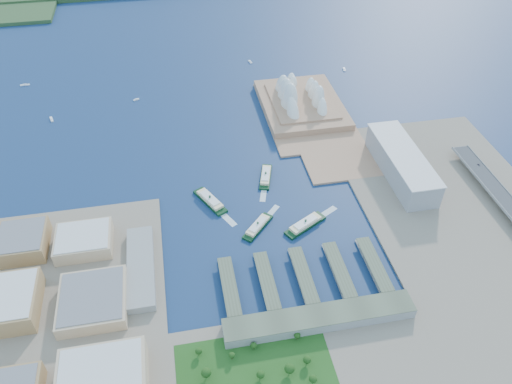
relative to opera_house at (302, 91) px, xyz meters
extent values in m
plane|color=#10244E|center=(-105.00, -280.00, -32.00)|extent=(3000.00, 3000.00, 0.00)
cube|color=gray|center=(-355.00, -385.00, -30.50)|extent=(220.00, 390.00, 3.00)
cube|color=gray|center=(135.00, -330.00, -30.50)|extent=(240.00, 500.00, 3.00)
cube|color=#A6795B|center=(2.50, -20.00, -30.50)|extent=(135.00, 220.00, 3.00)
cube|color=gray|center=(90.00, -200.00, -11.50)|extent=(45.00, 155.00, 35.00)
cube|color=gray|center=(-90.00, -415.00, -23.00)|extent=(200.00, 28.00, 12.00)
imported|color=slate|center=(199.00, -215.83, -16.51)|extent=(1.79, 4.41, 1.28)
camera|label=1|loc=(-210.73, -699.14, 411.85)|focal=35.00mm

